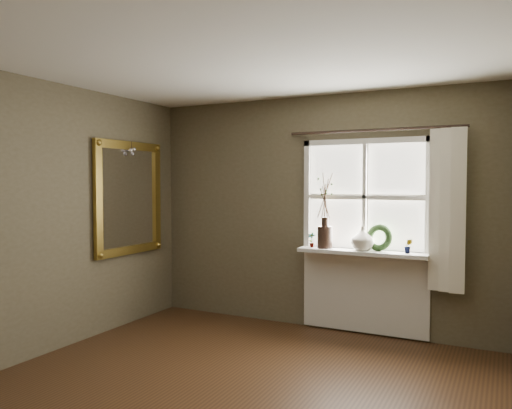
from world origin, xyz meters
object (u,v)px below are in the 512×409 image
Objects in this scene: dark_jug at (325,237)px; wreath at (379,241)px; gilt_mirror at (129,198)px; cream_vase at (362,238)px.

dark_jug is 0.58m from wreath.
dark_jug is at bearing 18.80° from gilt_mirror.
cream_vase is at bearing 15.88° from gilt_mirror.
cream_vase is at bearing -152.71° from wreath.
wreath is (0.17, 0.04, -0.02)m from cream_vase.
wreath is 0.22× the size of gilt_mirror.
dark_jug is 0.83× the size of wreath.
dark_jug is 0.41m from cream_vase.
gilt_mirror is at bearing -164.12° from cream_vase.
wreath is at bearing 3.95° from dark_jug.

